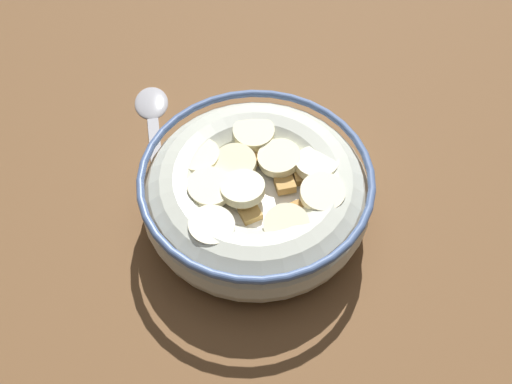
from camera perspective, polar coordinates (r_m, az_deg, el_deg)
ground_plane at (r=48.16cm, az=-0.00°, el=-2.75°), size 92.76×92.76×2.00cm
cereal_bowl at (r=44.88cm, az=0.01°, el=-0.05°), size 17.78×17.78×5.61cm
spoon at (r=53.94cm, az=-10.10°, el=6.95°), size 11.87×14.32×0.80cm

